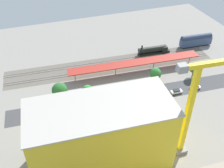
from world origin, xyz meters
name	(u,v)px	position (x,y,z in m)	size (l,w,h in m)	color
ground_plane	(127,91)	(0.00, 0.00, 0.00)	(150.79, 150.79, 0.00)	gray
rail_bed	(111,65)	(0.00, -20.04, 0.00)	(94.24, 13.93, 0.01)	#665E54
street_asphalt	(131,97)	(0.00, 4.01, 0.00)	(94.24, 9.00, 0.01)	#424244
track_rails	(111,65)	(0.00, -20.04, 0.18)	(94.04, 13.76, 0.12)	#9E9EA8
platform_canopy_near	(135,63)	(-8.35, -12.19, 4.29)	(59.21, 9.21, 4.51)	#A82D23
locomotive	(154,50)	(-22.93, -23.01, 1.84)	(15.89, 3.86, 5.21)	black
passenger_coach	(196,40)	(-46.20, -23.01, 3.27)	(16.72, 4.28, 6.23)	black
parked_car_0	(195,87)	(-26.35, 7.76, 0.70)	(4.18, 1.90, 1.57)	black
parked_car_1	(176,92)	(-17.77, 7.64, 0.74)	(4.64, 1.97, 1.66)	black
parked_car_2	(159,95)	(-10.32, 7.43, 0.74)	(4.28, 2.15, 1.69)	black
parked_car_3	(139,101)	(-1.58, 7.86, 0.76)	(4.16, 2.05, 1.70)	black
parked_car_4	(117,105)	(7.14, 7.34, 0.73)	(4.20, 1.89, 1.64)	black
parked_car_5	(95,111)	(15.70, 7.97, 0.81)	(4.24, 2.11, 1.84)	black
parked_car_6	(73,114)	(23.64, 6.91, 0.76)	(4.52, 2.27, 1.72)	black
construction_building	(101,136)	(19.54, 28.31, 10.43)	(38.54, 16.80, 20.85)	yellow
construction_roof_slab	(100,108)	(19.54, 28.31, 21.05)	(39.14, 17.40, 0.40)	#B7B2A8
tower_crane	(200,101)	(-7.18, 33.25, 19.92)	(29.61, 4.39, 32.67)	gray
box_truck_0	(86,125)	(20.72, 14.55, 1.79)	(10.43, 4.08, 3.70)	black
street_tree_0	(155,74)	(-12.65, -1.38, 4.62)	(4.82, 4.82, 7.05)	brown
street_tree_1	(194,68)	(-30.09, -0.22, 4.34)	(4.40, 4.40, 6.56)	brown
street_tree_2	(87,90)	(16.36, -0.05, 4.50)	(4.06, 4.06, 6.56)	brown
street_tree_3	(60,90)	(26.39, -1.59, 5.94)	(5.76, 5.76, 8.84)	brown
traffic_light	(118,99)	(6.99, 8.24, 4.41)	(0.50, 0.36, 6.67)	#333333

